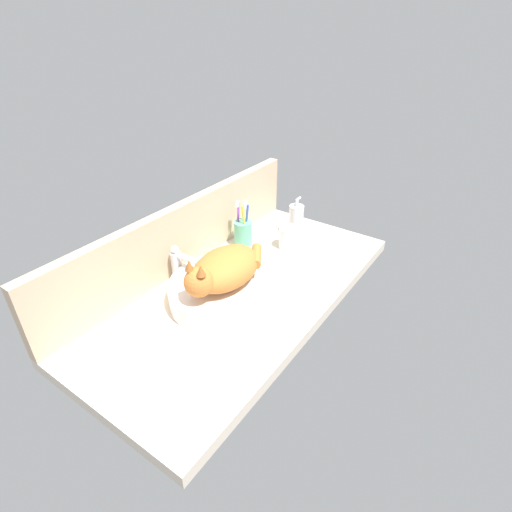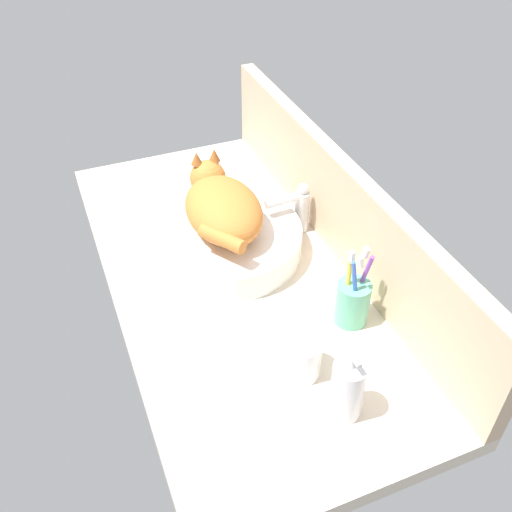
% 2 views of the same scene
% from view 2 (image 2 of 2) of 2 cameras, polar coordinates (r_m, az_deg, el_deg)
% --- Properties ---
extents(ground_plane, '(1.17, 0.56, 0.04)m').
position_cam_2_polar(ground_plane, '(1.34, -2.17, -2.21)').
color(ground_plane, beige).
extents(backsplash_panel, '(1.17, 0.04, 0.24)m').
position_cam_2_polar(backsplash_panel, '(1.34, 8.25, 5.07)').
color(backsplash_panel, '#CCAD8C').
rests_on(backsplash_panel, ground_plane).
extents(sink_basin, '(0.37, 0.37, 0.07)m').
position_cam_2_polar(sink_basin, '(1.37, -3.13, 1.61)').
color(sink_basin, white).
rests_on(sink_basin, ground_plane).
extents(cat, '(0.32, 0.18, 0.14)m').
position_cam_2_polar(cat, '(1.32, -3.49, 5.05)').
color(cat, '#CC7533').
rests_on(cat, sink_basin).
extents(faucet, '(0.04, 0.12, 0.14)m').
position_cam_2_polar(faucet, '(1.41, 4.23, 4.96)').
color(faucet, silver).
rests_on(faucet, ground_plane).
extents(soap_dispenser, '(0.06, 0.06, 0.16)m').
position_cam_2_polar(soap_dispenser, '(1.03, 9.10, -13.06)').
color(soap_dispenser, silver).
rests_on(soap_dispenser, ground_plane).
extents(toothbrush_cup, '(0.07, 0.07, 0.19)m').
position_cam_2_polar(toothbrush_cup, '(1.20, 9.63, -4.46)').
color(toothbrush_cup, '#5BB28E').
rests_on(toothbrush_cup, ground_plane).
extents(water_glass, '(0.08, 0.08, 0.09)m').
position_cam_2_polar(water_glass, '(1.10, 4.54, -10.22)').
color(water_glass, white).
rests_on(water_glass, ground_plane).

